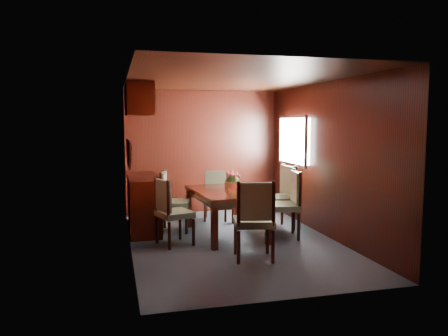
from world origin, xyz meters
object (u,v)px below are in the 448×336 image
object	(u,v)px
chair_right_near	(288,200)
flower_centerpiece	(233,179)
dining_table	(226,197)
chair_head	(255,216)
sideboard	(143,203)
chair_left_near	(170,208)

from	to	relation	value
chair_right_near	flower_centerpiece	distance (m)	1.01
dining_table	chair_head	size ratio (longest dim) A/B	1.52
sideboard	chair_head	size ratio (longest dim) A/B	1.33
dining_table	flower_centerpiece	xyz separation A→B (m)	(0.20, 0.34, 0.24)
sideboard	chair_left_near	xyz separation A→B (m)	(0.31, -1.01, 0.09)
dining_table	chair_left_near	distance (m)	0.99
chair_head	chair_left_near	bearing A→B (deg)	145.09
chair_head	chair_right_near	bearing A→B (deg)	58.97
chair_head	flower_centerpiece	world-z (taller)	chair_head
chair_right_near	chair_head	world-z (taller)	chair_head
flower_centerpiece	chair_right_near	bearing A→B (deg)	-44.55
chair_head	flower_centerpiece	size ratio (longest dim) A/B	3.69
chair_left_near	chair_right_near	bearing A→B (deg)	70.78
dining_table	chair_head	xyz separation A→B (m)	(0.04, -1.32, -0.03)
dining_table	chair_right_near	bearing A→B (deg)	-25.99
dining_table	chair_left_near	xyz separation A→B (m)	(-0.92, -0.35, -0.07)
sideboard	dining_table	distance (m)	1.41
chair_head	sideboard	bearing A→B (deg)	133.18
chair_right_near	chair_left_near	bearing A→B (deg)	101.65
chair_left_near	flower_centerpiece	xyz separation A→B (m)	(1.13, 0.69, 0.31)
chair_left_near	chair_head	bearing A→B (deg)	25.21
chair_head	flower_centerpiece	xyz separation A→B (m)	(0.17, 1.66, 0.27)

